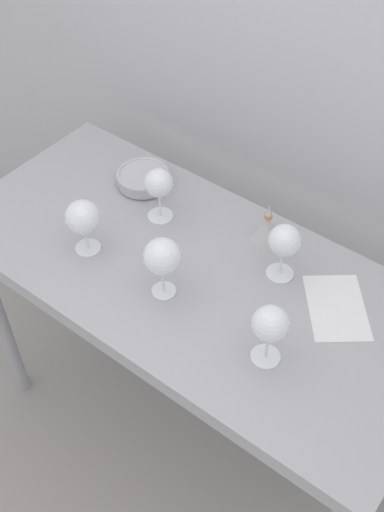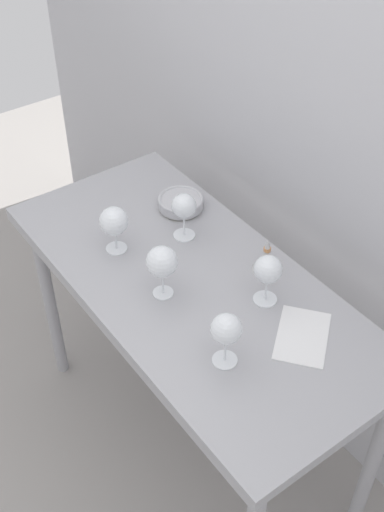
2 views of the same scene
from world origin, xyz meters
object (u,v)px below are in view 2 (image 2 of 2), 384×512
Objects in this scene: tasting_sheet_upper at (302,336)px; tasting_bowl at (181,202)px; wine_glass_near_left at (114,222)px; wine_glass_near_right at (226,330)px; wine_glass_far_left at (184,207)px; decanter_funnel at (266,260)px; wine_glass_near_center at (163,263)px; wine_glass_far_right at (268,271)px.

tasting_sheet_upper is 1.32× the size of tasting_bowl.
wine_glass_near_left is 0.77× the size of tasting_sheet_upper.
wine_glass_near_right is at bearing -0.44° from wine_glass_near_left.
wine_glass_far_left is 1.35× the size of decanter_funnel.
decanter_funnel is (0.37, 0.34, -0.07)m from wine_glass_near_left.
wine_glass_near_right is 0.96× the size of wine_glass_near_center.
wine_glass_far_right is (-0.12, 0.25, -0.00)m from wine_glass_near_right.
wine_glass_near_right is 0.28m from wine_glass_far_right.
wine_glass_near_center is 0.27m from wine_glass_near_left.
decanter_funnel is (-0.28, 0.10, 0.04)m from tasting_sheet_upper.
wine_glass_far_right reaches higher than wine_glass_near_left.
tasting_sheet_upper is (0.38, 0.23, -0.13)m from wine_glass_near_center.
wine_glass_near_center reaches higher than wine_glass_far_left.
wine_glass_far_left reaches higher than wine_glass_near_left.
wine_glass_near_center is at bearing -106.78° from decanter_funnel.
wine_glass_far_right is at bearing 114.89° from wine_glass_near_right.
wine_glass_near_right is at bearing -25.53° from tasting_bowl.
wine_glass_far_left is (-0.52, 0.23, -0.00)m from wine_glass_near_right.
wine_glass_near_center is 1.06× the size of wine_glass_far_right.
wine_glass_near_center is at bearing -42.16° from tasting_bowl.
wine_glass_near_right is 0.73m from tasting_bowl.
wine_glass_near_left is at bearing -108.94° from wine_glass_far_left.
decanter_funnel is at bearing 20.78° from wine_glass_far_left.
tasting_bowl is (-0.33, 0.30, -0.10)m from wine_glass_near_center.
tasting_sheet_upper is (0.06, 0.24, -0.12)m from wine_glass_near_right.
wine_glass_near_right is 1.06× the size of tasting_bowl.
wine_glass_far_left reaches higher than tasting_bowl.
wine_glass_far_left is at bearing 142.19° from tasting_sheet_upper.
decanter_funnel is at bearing 73.22° from wine_glass_near_center.
wine_glass_far_right is 0.22m from tasting_sheet_upper.
wine_glass_near_right is 1.38× the size of decanter_funnel.
wine_glass_near_center is at bearing -48.01° from wine_glass_far_left.
wine_glass_far_right is at bearing -41.34° from decanter_funnel.
wine_glass_near_center is 0.36m from decanter_funnel.
tasting_sheet_upper is 1.73× the size of decanter_funnel.
tasting_sheet_upper is at bearing 0.95° from wine_glass_far_left.
wine_glass_near_center is at bearing 1.40° from wine_glass_near_left.
wine_glass_far_left is 0.59m from tasting_sheet_upper.
decanter_funnel reaches higher than tasting_bowl.
tasting_sheet_upper is at bearing 30.79° from wine_glass_near_center.
wine_glass_far_right is at bearing 27.20° from wine_glass_near_left.
wine_glass_near_center is at bearing -130.52° from wine_glass_far_right.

